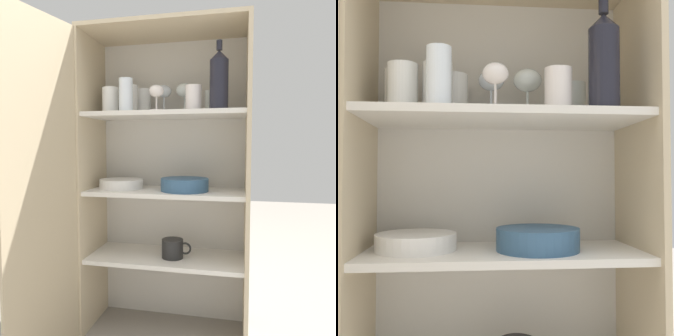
{
  "view_description": "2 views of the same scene",
  "coord_description": "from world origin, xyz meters",
  "views": [
    {
      "loc": [
        0.33,
        -1.34,
        0.88
      ],
      "look_at": [
        0.01,
        0.12,
        0.78
      ],
      "focal_mm": 35.0,
      "sensor_mm": 36.0,
      "label": 1
    },
    {
      "loc": [
        -0.08,
        -0.89,
        0.86
      ],
      "look_at": [
        0.01,
        0.18,
        0.89
      ],
      "focal_mm": 42.0,
      "sensor_mm": 36.0,
      "label": 2
    }
  ],
  "objects": [
    {
      "name": "cupboard_back_panel",
      "position": [
        0.0,
        0.3,
        0.7
      ],
      "size": [
        0.76,
        0.02,
        1.4
      ],
      "primitive_type": "cube",
      "color": "silver",
      "rests_on": "ground_plane"
    },
    {
      "name": "cupboard_side_left",
      "position": [
        -0.37,
        0.15,
        0.7
      ],
      "size": [
        0.02,
        0.33,
        1.4
      ],
      "primitive_type": "cube",
      "color": "#CCB793",
      "rests_on": "ground_plane"
    },
    {
      "name": "cupboard_side_right",
      "position": [
        0.37,
        0.15,
        0.7
      ],
      "size": [
        0.02,
        0.33,
        1.4
      ],
      "primitive_type": "cube",
      "color": "#CCB793",
      "rests_on": "ground_plane"
    },
    {
      "name": "shelf_board_middle",
      "position": [
        0.0,
        0.15,
        0.67
      ],
      "size": [
        0.72,
        0.29,
        0.02
      ],
      "primitive_type": "cube",
      "color": "silver"
    },
    {
      "name": "shelf_board_upper",
      "position": [
        0.0,
        0.15,
        1.02
      ],
      "size": [
        0.72,
        0.29,
        0.02
      ],
      "primitive_type": "cube",
      "color": "silver"
    },
    {
      "name": "tumbler_glass_0",
      "position": [
        0.21,
        0.19,
        1.08
      ],
      "size": [
        0.06,
        0.06,
        0.1
      ],
      "color": "white",
      "rests_on": "shelf_board_upper"
    },
    {
      "name": "tumbler_glass_1",
      "position": [
        -0.29,
        0.18,
        1.1
      ],
      "size": [
        0.06,
        0.06,
        0.12
      ],
      "color": "white",
      "rests_on": "shelf_board_upper"
    },
    {
      "name": "tumbler_glass_2",
      "position": [
        -0.17,
        0.13,
        1.1
      ],
      "size": [
        0.08,
        0.08,
        0.13
      ],
      "color": "white",
      "rests_on": "shelf_board_upper"
    },
    {
      "name": "tumbler_glass_3",
      "position": [
        -0.26,
        0.11,
        1.09
      ],
      "size": [
        0.08,
        0.08,
        0.12
      ],
      "color": "white",
      "rests_on": "shelf_board_upper"
    },
    {
      "name": "tumbler_glass_4",
      "position": [
        -0.14,
        0.22,
        1.1
      ],
      "size": [
        0.08,
        0.08,
        0.12
      ],
      "color": "white",
      "rests_on": "shelf_board_upper"
    },
    {
      "name": "tumbler_glass_5",
      "position": [
        -0.16,
        0.05,
        1.11
      ],
      "size": [
        0.06,
        0.06,
        0.15
      ],
      "color": "white",
      "rests_on": "shelf_board_upper"
    },
    {
      "name": "tumbler_glass_6",
      "position": [
        0.14,
        0.08,
        1.09
      ],
      "size": [
        0.07,
        0.07,
        0.11
      ],
      "color": "silver",
      "rests_on": "shelf_board_upper"
    },
    {
      "name": "wine_glass_0",
      "position": [
        0.08,
        0.21,
        1.14
      ],
      "size": [
        0.08,
        0.08,
        0.14
      ],
      "color": "white",
      "rests_on": "shelf_board_upper"
    },
    {
      "name": "wine_glass_1",
      "position": [
        -0.03,
        0.22,
        1.14
      ],
      "size": [
        0.07,
        0.07,
        0.14
      ],
      "color": "white",
      "rests_on": "shelf_board_upper"
    },
    {
      "name": "wine_glass_2",
      "position": [
        -0.03,
        0.06,
        1.11
      ],
      "size": [
        0.07,
        0.07,
        0.11
      ],
      "color": "silver",
      "rests_on": "shelf_board_upper"
    },
    {
      "name": "wine_bottle",
      "position": [
        0.25,
        0.05,
        1.16
      ],
      "size": [
        0.08,
        0.08,
        0.28
      ],
      "color": "black",
      "rests_on": "shelf_board_upper"
    },
    {
      "name": "plate_stack_white",
      "position": [
        -0.23,
        0.16,
        0.7
      ],
      "size": [
        0.21,
        0.21,
        0.04
      ],
      "color": "white",
      "rests_on": "shelf_board_middle"
    },
    {
      "name": "mixing_bowl_large",
      "position": [
        0.09,
        0.13,
        0.71
      ],
      "size": [
        0.22,
        0.22,
        0.06
      ],
      "color": "#33567A",
      "rests_on": "shelf_board_middle"
    }
  ]
}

